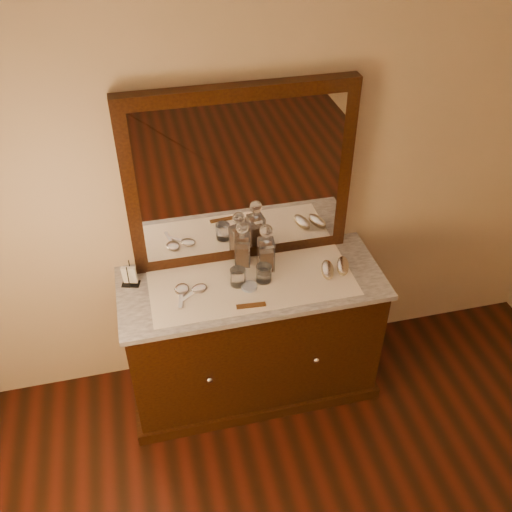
% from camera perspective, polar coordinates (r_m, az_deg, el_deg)
% --- Properties ---
extents(dresser_cabinet, '(1.40, 0.55, 0.82)m').
position_cam_1_polar(dresser_cabinet, '(3.36, -0.40, -8.25)').
color(dresser_cabinet, black).
rests_on(dresser_cabinet, floor).
extents(dresser_plinth, '(1.46, 0.59, 0.08)m').
position_cam_1_polar(dresser_plinth, '(3.64, -0.37, -12.27)').
color(dresser_plinth, black).
rests_on(dresser_plinth, floor).
extents(knob_left, '(0.04, 0.04, 0.04)m').
position_cam_1_polar(knob_left, '(3.11, -4.70, -12.34)').
color(knob_left, silver).
rests_on(knob_left, dresser_cabinet).
extents(knob_right, '(0.04, 0.04, 0.04)m').
position_cam_1_polar(knob_right, '(3.21, 6.09, -10.39)').
color(knob_right, silver).
rests_on(knob_right, dresser_cabinet).
extents(marble_top, '(1.44, 0.59, 0.03)m').
position_cam_1_polar(marble_top, '(3.07, -0.44, -2.77)').
color(marble_top, silver).
rests_on(marble_top, dresser_cabinet).
extents(mirror_frame, '(1.20, 0.08, 1.00)m').
position_cam_1_polar(mirror_frame, '(2.96, -1.57, 7.85)').
color(mirror_frame, black).
rests_on(mirror_frame, marble_top).
extents(mirror_glass, '(1.06, 0.01, 0.86)m').
position_cam_1_polar(mirror_glass, '(2.93, -1.43, 7.52)').
color(mirror_glass, white).
rests_on(mirror_glass, marble_top).
extents(lace_runner, '(1.10, 0.45, 0.00)m').
position_cam_1_polar(lace_runner, '(3.04, -0.35, -2.77)').
color(lace_runner, white).
rests_on(lace_runner, marble_top).
extents(pin_dish, '(0.11, 0.11, 0.01)m').
position_cam_1_polar(pin_dish, '(3.00, -0.69, -3.11)').
color(pin_dish, white).
rests_on(pin_dish, lace_runner).
extents(comb, '(0.15, 0.04, 0.01)m').
position_cam_1_polar(comb, '(2.90, -0.50, -5.01)').
color(comb, brown).
rests_on(comb, lace_runner).
extents(napkin_rack, '(0.11, 0.08, 0.14)m').
position_cam_1_polar(napkin_rack, '(3.07, -12.63, -2.01)').
color(napkin_rack, black).
rests_on(napkin_rack, marble_top).
extents(decanter_left, '(0.10, 0.10, 0.28)m').
position_cam_1_polar(decanter_left, '(3.10, -1.38, 0.83)').
color(decanter_left, '#8E4814').
rests_on(decanter_left, lace_runner).
extents(decanter_right, '(0.10, 0.10, 0.29)m').
position_cam_1_polar(decanter_right, '(3.07, 1.02, 0.39)').
color(decanter_right, '#8E4814').
rests_on(decanter_right, lace_runner).
extents(brush_near, '(0.10, 0.16, 0.04)m').
position_cam_1_polar(brush_near, '(3.12, 7.22, -1.38)').
color(brush_near, '#967F5C').
rests_on(brush_near, lace_runner).
extents(brush_far, '(0.11, 0.16, 0.04)m').
position_cam_1_polar(brush_far, '(3.15, 8.75, -0.99)').
color(brush_far, '#967F5C').
rests_on(brush_far, lace_runner).
extents(hand_mirror_outer, '(0.09, 0.20, 0.02)m').
position_cam_1_polar(hand_mirror_outer, '(3.00, -7.52, -3.55)').
color(hand_mirror_outer, silver).
rests_on(hand_mirror_outer, lace_runner).
extents(hand_mirror_inner, '(0.18, 0.14, 0.02)m').
position_cam_1_polar(hand_mirror_inner, '(3.00, -5.96, -3.43)').
color(hand_mirror_inner, silver).
rests_on(hand_mirror_inner, lace_runner).
extents(tumblers, '(0.23, 0.09, 0.10)m').
position_cam_1_polar(tumblers, '(3.01, -0.52, -1.94)').
color(tumblers, white).
rests_on(tumblers, lace_runner).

